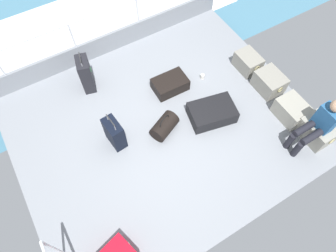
{
  "coord_description": "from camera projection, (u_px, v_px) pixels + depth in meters",
  "views": [
    {
      "loc": [
        2.46,
        -1.36,
        4.77
      ],
      "look_at": [
        0.2,
        -0.01,
        0.25
      ],
      "focal_mm": 32.34,
      "sensor_mm": 36.0,
      "label": 1
    }
  ],
  "objects": [
    {
      "name": "sea_wake",
      "position": [
        89.0,
        23.0,
        7.39
      ],
      "size": [
        12.0,
        12.0,
        0.01
      ],
      "color": "teal",
      "rests_on": "ground_plane"
    },
    {
      "name": "railing_port",
      "position": [
        105.0,
        21.0,
        5.81
      ],
      "size": [
        0.04,
        4.2,
        1.02
      ],
      "color": "silver",
      "rests_on": "ground_plane"
    },
    {
      "name": "cargo_crate_1",
      "position": [
        269.0,
        82.0,
        5.81
      ],
      "size": [
        0.57,
        0.44,
        0.37
      ],
      "color": "gray",
      "rests_on": "ground_plane"
    },
    {
      "name": "cargo_crate_3",
      "position": [
        317.0,
        130.0,
        5.25
      ],
      "size": [
        0.61,
        0.43,
        0.39
      ],
      "color": "gray",
      "rests_on": "ground_plane"
    },
    {
      "name": "suitcase_4",
      "position": [
        170.0,
        84.0,
        5.86
      ],
      "size": [
        0.45,
        0.66,
        0.25
      ],
      "color": "black",
      "rests_on": "ground_plane"
    },
    {
      "name": "passenger_seated",
      "position": [
        319.0,
        124.0,
        4.88
      ],
      "size": [
        0.34,
        0.66,
        1.09
      ],
      "color": "#26598C",
      "rests_on": "ground_plane"
    },
    {
      "name": "cargo_crate_2",
      "position": [
        292.0,
        110.0,
        5.48
      ],
      "size": [
        0.6,
        0.44,
        0.36
      ],
      "color": "gray",
      "rests_on": "ground_plane"
    },
    {
      "name": "paper_cup",
      "position": [
        202.0,
        76.0,
        6.05
      ],
      "size": [
        0.08,
        0.08,
        0.1
      ],
      "primitive_type": "cylinder",
      "color": "white",
      "rests_on": "ground_plane"
    },
    {
      "name": "suitcase_0",
      "position": [
        212.0,
        113.0,
        5.51
      ],
      "size": [
        0.71,
        0.91,
        0.28
      ],
      "color": "black",
      "rests_on": "ground_plane"
    },
    {
      "name": "cargo_crate_0",
      "position": [
        248.0,
        62.0,
        6.08
      ],
      "size": [
        0.55,
        0.38,
        0.34
      ],
      "color": "gray",
      "rests_on": "ground_plane"
    },
    {
      "name": "suitcase_2",
      "position": [
        86.0,
        74.0,
        5.68
      ],
      "size": [
        0.43,
        0.31,
        0.82
      ],
      "color": "black",
      "rests_on": "ground_plane"
    },
    {
      "name": "suitcase_3",
      "position": [
        115.0,
        133.0,
        5.12
      ],
      "size": [
        0.42,
        0.26,
        0.72
      ],
      "color": "black",
      "rests_on": "ground_plane"
    },
    {
      "name": "duffel_bag",
      "position": [
        164.0,
        126.0,
        5.35
      ],
      "size": [
        0.49,
        0.59,
        0.45
      ],
      "color": "black",
      "rests_on": "ground_plane"
    },
    {
      "name": "gunwale_port",
      "position": [
        110.0,
        42.0,
        6.29
      ],
      "size": [
        0.06,
        5.2,
        0.45
      ],
      "primitive_type": "cube",
      "color": "gray",
      "rests_on": "ground_plane"
    },
    {
      "name": "ground_plane",
      "position": [
        163.0,
        126.0,
        5.57
      ],
      "size": [
        4.4,
        5.2,
        0.06
      ],
      "primitive_type": "cube",
      "color": "gray"
    }
  ]
}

